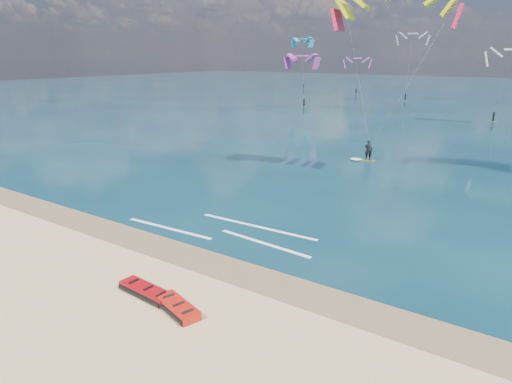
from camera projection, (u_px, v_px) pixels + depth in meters
ground at (408, 142)px, 52.00m from camera, size 320.00×320.00×0.00m
wet_sand_strip at (186, 254)px, 22.79m from camera, size 320.00×2.40×0.01m
sea at (494, 98)px, 102.51m from camera, size 320.00×200.00×0.04m
packed_kite_left at (147, 295)px, 18.95m from camera, size 2.95×1.33×0.41m
packed_kite_mid at (178, 311)px, 17.74m from camera, size 2.69×1.83×0.42m
kitesurfer_main at (382, 76)px, 36.34m from camera, size 11.39×9.23×15.44m
shoreline_foam at (231, 232)px, 25.55m from camera, size 11.56×3.64×0.01m
distant_kites at (419, 76)px, 87.58m from camera, size 87.51×42.24×13.36m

